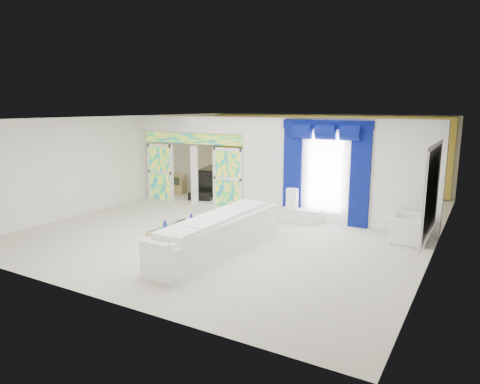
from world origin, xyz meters
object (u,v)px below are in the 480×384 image
Objects in this scene: white_sofa at (218,237)px; coffee_table at (179,233)px; grand_piano at (224,180)px; console_table at (301,216)px; armchair at (408,228)px.

white_sofa is 1.40m from coffee_table.
console_table is at bearing -47.31° from grand_piano.
coffee_table is (-1.35, 0.30, -0.19)m from white_sofa.
grand_piano reaches higher than coffee_table.
console_table is at bearing 84.18° from armchair.
console_table is 3.02m from armchair.
armchair is at bearing 29.43° from coffee_table.
armchair is at bearing -38.07° from grand_piano.
armchair is 7.89m from grand_piano.
coffee_table is 5.73m from armchair.
white_sofa is 2.32× the size of coffee_table.
coffee_table is at bearing -122.13° from console_table.
console_table is (0.64, 3.46, -0.19)m from white_sofa.
coffee_table is 0.88× the size of grand_piano.
white_sofa is 3.53m from console_table.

